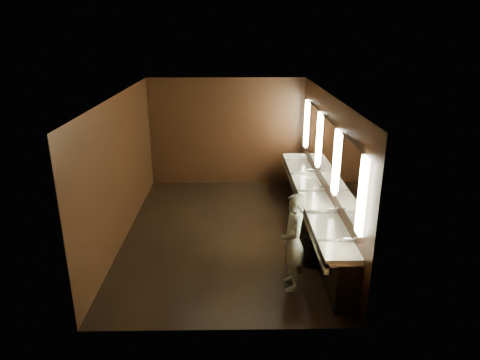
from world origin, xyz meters
The scene contains 10 objects.
floor centered at (0.00, 0.00, 0.00)m, with size 6.00×6.00×0.00m, color black.
ceiling centered at (0.00, 0.00, 2.80)m, with size 4.00×6.00×0.02m, color #2D2D2B.
wall_back centered at (0.00, 3.00, 1.40)m, with size 4.00×0.02×2.80m, color black.
wall_front centered at (0.00, -3.00, 1.40)m, with size 4.00×0.02×2.80m, color black.
wall_left centered at (-2.00, 0.00, 1.40)m, with size 0.02×6.00×2.80m, color black.
wall_right centered at (2.00, 0.00, 1.40)m, with size 0.02×6.00×2.80m, color black.
sink_counter centered at (1.79, 0.00, 0.50)m, with size 0.55×5.40×1.01m.
mirror_band centered at (1.98, 0.00, 1.75)m, with size 0.06×5.03×1.15m.
person centered at (1.11, -1.94, 0.80)m, with size 0.59×0.38×1.61m, color #7BA1B8.
trash_bin centered at (1.58, -1.26, 0.28)m, with size 0.37×0.37×0.57m, color black.
Camera 1 is at (0.17, -7.91, 3.97)m, focal length 32.00 mm.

